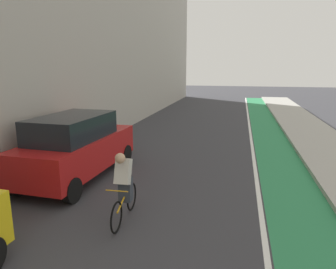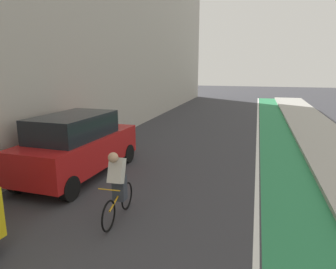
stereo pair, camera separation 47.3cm
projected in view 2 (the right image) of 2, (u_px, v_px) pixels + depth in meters
ground_plane at (204, 141)px, 14.15m from camera, size 85.40×85.40×0.00m
bike_lane_paint at (277, 137)px, 15.14m from camera, size 1.60×38.82×0.00m
lane_divider_stripe at (258, 135)px, 15.38m from camera, size 0.12×38.82×0.00m
sidewalk_right at (324, 138)px, 14.55m from camera, size 2.64×38.82×0.14m
building_facade_left at (105, 25)px, 16.40m from camera, size 4.15×38.82×11.09m
parked_suv_red at (78, 145)px, 9.45m from camera, size 2.02×4.56×1.98m
cyclist_mid at (118, 183)px, 6.79m from camera, size 0.48×1.71×1.61m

